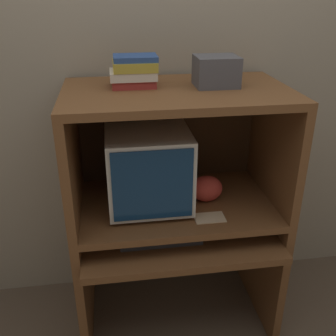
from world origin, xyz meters
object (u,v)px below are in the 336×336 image
at_px(keyboard, 160,238).
at_px(storage_box, 216,71).
at_px(book_stack, 134,71).
at_px(crt_monitor, 148,165).
at_px(snack_bag, 206,189).
at_px(mouse, 213,233).

bearing_deg(keyboard, storage_box, 32.23).
xyz_separation_m(book_stack, storage_box, (0.37, -0.04, -0.00)).
height_order(crt_monitor, keyboard, crt_monitor).
relative_size(snack_bag, storage_box, 0.85).
xyz_separation_m(keyboard, snack_bag, (0.26, 0.14, 0.18)).
bearing_deg(book_stack, mouse, -33.06).
xyz_separation_m(snack_bag, book_stack, (-0.34, 0.08, 0.59)).
bearing_deg(storage_box, crt_monitor, -179.48).
distance_m(book_stack, storage_box, 0.37).
bearing_deg(crt_monitor, book_stack, 136.13).
xyz_separation_m(mouse, book_stack, (-0.35, 0.23, 0.76)).
distance_m(crt_monitor, keyboard, 0.36).
relative_size(crt_monitor, keyboard, 1.19).
relative_size(book_stack, storage_box, 1.10).
xyz_separation_m(mouse, snack_bag, (-0.01, 0.14, 0.17)).
bearing_deg(mouse, storage_box, 83.04).
bearing_deg(book_stack, storage_box, -6.48).
bearing_deg(crt_monitor, keyboard, -78.11).
relative_size(keyboard, snack_bag, 2.40).
distance_m(keyboard, book_stack, 0.80).
distance_m(mouse, snack_bag, 0.22).
relative_size(keyboard, storage_box, 2.04).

